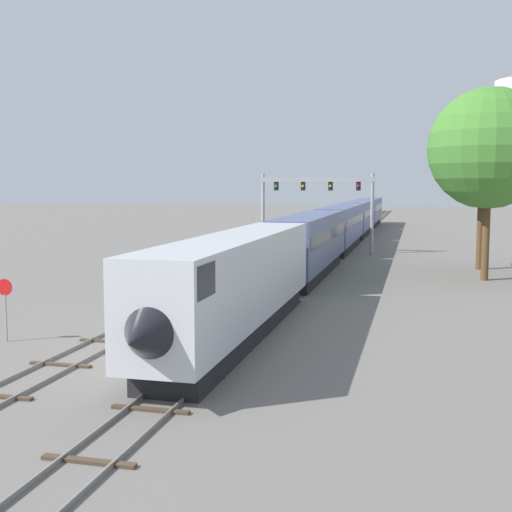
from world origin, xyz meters
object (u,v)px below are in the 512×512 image
object	(u,v)px
passenger_train	(342,226)
stop_sign	(5,301)
trackside_tree_left	(489,149)
trackside_tree_mid	(483,162)
signal_gantry	(317,195)

from	to	relation	value
passenger_train	stop_sign	world-z (taller)	passenger_train
passenger_train	trackside_tree_left	distance (m)	25.91
passenger_train	trackside_tree_mid	size ratio (longest dim) A/B	8.45
passenger_train	stop_sign	xyz separation A→B (m)	(-10.00, -46.80, -0.74)
trackside_tree_left	stop_sign	bearing A→B (deg)	-131.99
trackside_tree_mid	trackside_tree_left	bearing A→B (deg)	-91.56
passenger_train	trackside_tree_left	xyz separation A→B (m)	(13.00, -21.25, 7.14)
stop_sign	trackside_tree_left	distance (m)	35.27
signal_gantry	passenger_train	bearing A→B (deg)	62.71
signal_gantry	trackside_tree_left	xyz separation A→B (m)	(15.25, -16.89, 3.71)
stop_sign	trackside_tree_mid	xyz separation A→B (m)	(23.18, 32.16, 7.10)
signal_gantry	trackside_tree_left	distance (m)	23.05
trackside_tree_left	signal_gantry	bearing A→B (deg)	132.08
passenger_train	trackside_tree_mid	distance (m)	20.71
trackside_tree_left	passenger_train	bearing A→B (deg)	121.46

